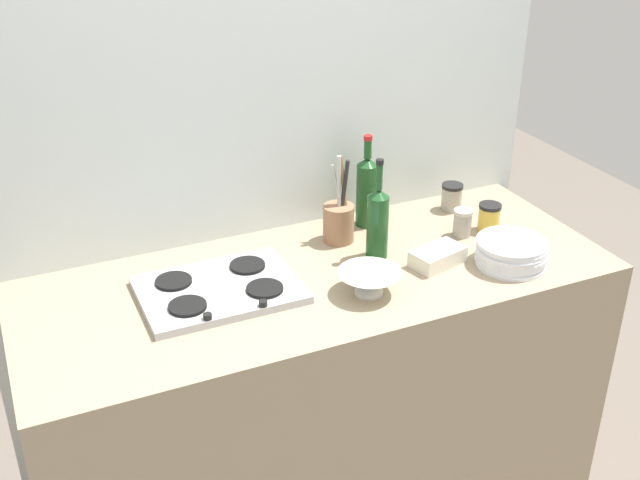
{
  "coord_description": "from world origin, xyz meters",
  "views": [
    {
      "loc": [
        -0.84,
        -1.87,
        2.09
      ],
      "look_at": [
        0.0,
        0.0,
        1.02
      ],
      "focal_mm": 44.11,
      "sensor_mm": 36.0,
      "label": 1
    }
  ],
  "objects": [
    {
      "name": "condiment_jar_rear",
      "position": [
        0.61,
        0.23,
        0.95
      ],
      "size": [
        0.07,
        0.07,
        0.1
      ],
      "color": "#9E998C",
      "rests_on": "counter_block"
    },
    {
      "name": "stovetop_hob",
      "position": [
        -0.31,
        0.02,
        0.91
      ],
      "size": [
        0.45,
        0.33,
        0.04
      ],
      "color": "#B2B2B7",
      "rests_on": "counter_block"
    },
    {
      "name": "utensil_crock",
      "position": [
        0.15,
        0.18,
        0.97
      ],
      "size": [
        0.1,
        0.1,
        0.29
      ],
      "color": "#996B4C",
      "rests_on": "counter_block"
    },
    {
      "name": "condiment_jar_spare",
      "position": [
        0.53,
        0.05,
        0.95
      ],
      "size": [
        0.06,
        0.06,
        0.09
      ],
      "color": "#9E998C",
      "rests_on": "counter_block"
    },
    {
      "name": "mixing_bowl",
      "position": [
        0.09,
        -0.15,
        0.94
      ],
      "size": [
        0.18,
        0.18,
        0.07
      ],
      "color": "white",
      "rests_on": "counter_block"
    },
    {
      "name": "wine_bottle_leftmost",
      "position": [
        0.28,
        0.25,
        1.03
      ],
      "size": [
        0.07,
        0.07,
        0.32
      ],
      "color": "#19471E",
      "rests_on": "counter_block"
    },
    {
      "name": "plate_stack",
      "position": [
        0.56,
        -0.18,
        0.94
      ],
      "size": [
        0.22,
        0.22,
        0.08
      ],
      "color": "white",
      "rests_on": "counter_block"
    },
    {
      "name": "wine_bottle_mid_left",
      "position": [
        0.21,
        0.04,
        1.02
      ],
      "size": [
        0.07,
        0.07,
        0.33
      ],
      "color": "#19471E",
      "rests_on": "counter_block"
    },
    {
      "name": "backsplash_panel",
      "position": [
        0.0,
        0.38,
        1.22
      ],
      "size": [
        1.9,
        0.06,
        2.44
      ],
      "primitive_type": "cube",
      "color": "silver",
      "rests_on": "ground"
    },
    {
      "name": "condiment_jar_front",
      "position": [
        0.64,
        0.04,
        0.95
      ],
      "size": [
        0.07,
        0.07,
        0.1
      ],
      "color": "gold",
      "rests_on": "counter_block"
    },
    {
      "name": "counter_block",
      "position": [
        0.0,
        0.0,
        0.45
      ],
      "size": [
        1.8,
        0.7,
        0.9
      ],
      "primitive_type": "cube",
      "color": "tan",
      "rests_on": "ground"
    },
    {
      "name": "butter_dish",
      "position": [
        0.36,
        -0.09,
        0.93
      ],
      "size": [
        0.19,
        0.13,
        0.05
      ],
      "primitive_type": "cube",
      "rotation": [
        0.0,
        0.0,
        0.24
      ],
      "color": "silver",
      "rests_on": "counter_block"
    }
  ]
}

